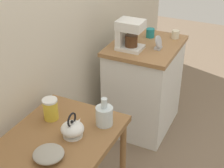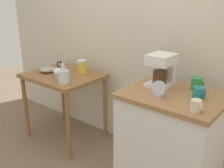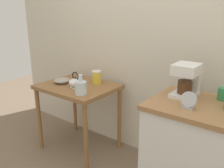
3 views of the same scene
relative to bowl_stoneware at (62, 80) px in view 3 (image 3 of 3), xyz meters
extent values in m
cube|color=beige|center=(1.00, 0.48, 0.61)|extent=(4.40, 0.10, 2.80)
cube|color=olive|center=(0.19, 0.06, -0.05)|extent=(0.79, 0.63, 0.04)
cylinder|color=olive|center=(-0.17, -0.22, -0.43)|extent=(0.04, 0.04, 0.72)
cylinder|color=olive|center=(0.54, -0.22, -0.43)|extent=(0.04, 0.04, 0.72)
cylinder|color=olive|center=(-0.17, 0.33, -0.43)|extent=(0.04, 0.04, 0.72)
cylinder|color=olive|center=(0.54, 0.33, -0.43)|extent=(0.04, 0.04, 0.72)
cube|color=white|center=(1.51, -0.01, -0.37)|extent=(0.71, 0.57, 0.85)
cube|color=#9E7044|center=(1.51, -0.01, 0.07)|extent=(0.74, 0.60, 0.04)
cylinder|color=#9E998C|center=(0.00, 0.00, -0.03)|extent=(0.08, 0.08, 0.01)
ellipsoid|color=#9E998C|center=(0.00, 0.00, 0.00)|extent=(0.18, 0.18, 0.05)
cylinder|color=white|center=(0.23, -0.02, -0.03)|extent=(0.12, 0.12, 0.01)
ellipsoid|color=white|center=(0.23, -0.02, 0.02)|extent=(0.14, 0.14, 0.09)
cone|color=white|center=(0.30, -0.02, 0.03)|extent=(0.07, 0.03, 0.05)
sphere|color=black|center=(0.23, -0.02, 0.07)|extent=(0.02, 0.02, 0.02)
torus|color=black|center=(0.23, -0.02, 0.09)|extent=(0.09, 0.01, 0.09)
cylinder|color=silver|center=(0.42, -0.14, 0.03)|extent=(0.11, 0.11, 0.13)
cylinder|color=silver|center=(0.42, -0.14, 0.13)|extent=(0.04, 0.04, 0.07)
cylinder|color=gold|center=(0.33, 0.21, 0.04)|extent=(0.10, 0.10, 0.13)
cylinder|color=white|center=(0.33, 0.21, 0.11)|extent=(0.10, 0.10, 0.01)
cube|color=white|center=(1.35, 0.08, 0.10)|extent=(0.18, 0.22, 0.03)
cube|color=white|center=(1.35, 0.16, 0.22)|extent=(0.16, 0.05, 0.26)
cube|color=white|center=(1.35, 0.08, 0.31)|extent=(0.18, 0.22, 0.08)
cylinder|color=#4C2D19|center=(1.35, 0.07, 0.17)|extent=(0.11, 0.11, 0.10)
cylinder|color=#338C4C|center=(1.61, 0.18, 0.14)|extent=(0.08, 0.08, 0.10)
cube|color=#B2B5BA|center=(1.46, -0.14, 0.10)|extent=(0.08, 0.05, 0.02)
cylinder|color=#B2B5BA|center=(1.46, -0.14, 0.16)|extent=(0.11, 0.05, 0.11)
cylinder|color=black|center=(1.46, -0.14, 0.16)|extent=(0.09, 0.04, 0.09)
camera|label=1|loc=(-1.12, -0.93, 1.26)|focal=53.30mm
camera|label=2|loc=(2.30, -1.70, 0.79)|focal=41.89mm
camera|label=3|loc=(1.95, -1.66, 0.73)|focal=38.02mm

